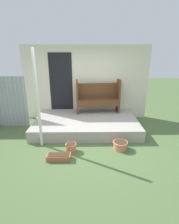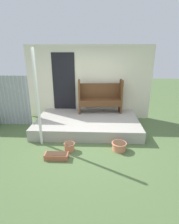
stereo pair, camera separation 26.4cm
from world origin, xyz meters
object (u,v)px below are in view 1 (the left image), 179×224
object	(u,v)px
support_post	(38,101)
bench	(98,96)
flower_pot_left	(71,147)
flower_pot_middle	(120,145)
planter_box_rect	(59,157)

from	to	relation	value
support_post	bench	distance (m)	2.36
flower_pot_left	flower_pot_middle	world-z (taller)	flower_pot_middle
flower_pot_left	planter_box_rect	xyz separation A→B (m)	(-0.25, -0.36, -0.05)
bench	flower_pot_left	world-z (taller)	bench
flower_pot_left	flower_pot_middle	xyz separation A→B (m)	(1.26, 0.08, 0.00)
support_post	flower_pot_middle	xyz separation A→B (m)	(2.06, -0.23, -1.12)
planter_box_rect	bench	bearing A→B (deg)	66.66
flower_pot_left	planter_box_rect	world-z (taller)	flower_pot_left
flower_pot_middle	planter_box_rect	xyz separation A→B (m)	(-1.51, -0.45, -0.05)
flower_pot_middle	flower_pot_left	bearing A→B (deg)	-176.16
bench	planter_box_rect	distance (m)	2.74
bench	planter_box_rect	xyz separation A→B (m)	(-1.03, -2.39, -0.85)
support_post	bench	xyz separation A→B (m)	(1.59, 1.72, -0.32)
support_post	flower_pot_left	world-z (taller)	support_post
bench	planter_box_rect	bearing A→B (deg)	-117.63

